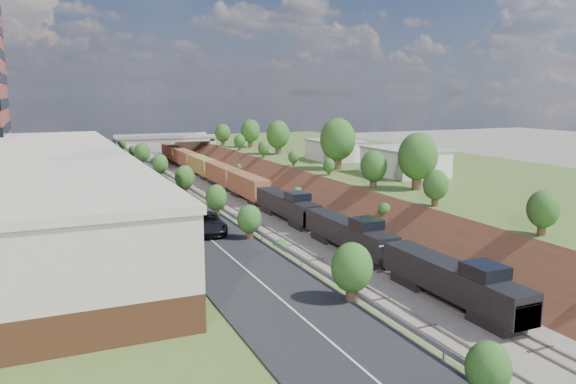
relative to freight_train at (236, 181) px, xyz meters
name	(u,v)px	position (x,y,z in m)	size (l,w,h in m)	color
platform_left	(9,210)	(-35.60, -12.98, 0.09)	(44.00, 180.00, 5.00)	#445E26
platform_right	(422,180)	(30.40, -12.98, 0.09)	(44.00, 180.00, 5.00)	#445E26
embankment_left	(176,215)	(-13.60, -12.98, -2.41)	(7.07, 180.00, 7.07)	brown
embankment_right	(310,203)	(8.40, -12.98, -2.41)	(7.07, 180.00, 7.07)	brown
rail_left_track	(231,209)	(-5.20, -12.98, -2.32)	(1.58, 180.00, 0.18)	gray
rail_right_track	(262,207)	(0.00, -12.98, -2.32)	(1.58, 180.00, 0.18)	gray
road	(144,183)	(-18.10, -12.98, 2.64)	(8.00, 180.00, 0.10)	black
guardrail	(172,178)	(-14.00, -13.17, 3.14)	(0.10, 171.00, 0.70)	#99999E
commercial_building	(50,189)	(-30.60, -34.98, 6.09)	(14.30, 62.30, 7.00)	brown
overpass	(165,144)	(-2.60, 49.02, 2.50)	(24.50, 8.30, 7.40)	gray
white_building_near	(405,162)	(20.90, -20.98, 4.59)	(9.00, 12.00, 4.00)	silver
white_building_far	(335,151)	(20.40, 1.02, 4.39)	(8.00, 10.00, 3.60)	silver
tree_right_large	(418,157)	(14.40, -32.98, 6.97)	(5.25, 5.25, 7.61)	#473323
tree_left_crest	(273,227)	(-14.40, -52.98, 4.63)	(2.45, 2.45, 3.55)	#473323
freight_train	(236,181)	(0.00, 0.00, 0.00)	(2.76, 126.55, 4.55)	black
suv	(207,223)	(-17.72, -44.96, 3.59)	(2.99, 6.48, 1.80)	black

